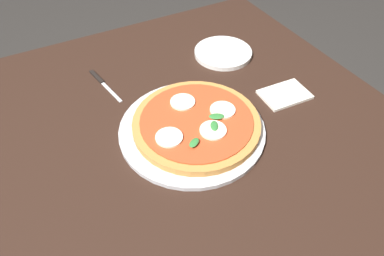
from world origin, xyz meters
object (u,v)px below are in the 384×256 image
object	(u,v)px
dining_table	(175,153)
serving_tray	(192,129)
pizza	(196,123)
napkin	(285,94)
knife	(101,82)
plate_white	(223,53)

from	to	relation	value
dining_table	serving_tray	distance (m)	0.13
serving_tray	pizza	world-z (taller)	pizza
serving_tray	napkin	distance (m)	0.29
knife	dining_table	bearing A→B (deg)	-67.68
pizza	plate_white	xyz separation A→B (m)	(0.23, 0.25, -0.02)
napkin	serving_tray	bearing A→B (deg)	179.60
dining_table	serving_tray	bearing A→B (deg)	-52.08
napkin	dining_table	bearing A→B (deg)	172.28
dining_table	serving_tray	size ratio (longest dim) A/B	3.15
pizza	napkin	bearing A→B (deg)	-0.29
serving_tray	knife	world-z (taller)	serving_tray
dining_table	knife	xyz separation A→B (m)	(-0.10, 0.25, 0.11)
serving_tray	pizza	distance (m)	0.02
serving_tray	pizza	size ratio (longest dim) A/B	1.15
knife	plate_white	bearing A→B (deg)	-6.76
pizza	knife	bearing A→B (deg)	116.65
pizza	plate_white	size ratio (longest dim) A/B	1.74
serving_tray	plate_white	xyz separation A→B (m)	(0.25, 0.25, 0.00)
dining_table	napkin	world-z (taller)	napkin
dining_table	plate_white	xyz separation A→B (m)	(0.28, 0.21, 0.12)
dining_table	serving_tray	xyz separation A→B (m)	(0.03, -0.04, 0.12)
plate_white	napkin	bearing A→B (deg)	-80.43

